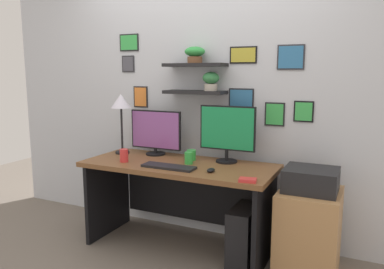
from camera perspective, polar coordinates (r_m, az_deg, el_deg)
The scene contains 15 objects.
ground_plane at distance 3.45m, azimuth -1.94°, elevation -16.54°, with size 8.00×8.00×0.00m, color #70665B.
back_wall_assembly at distance 3.50m, azimuth 1.28°, elevation 6.89°, with size 4.40×0.24×2.70m.
desk at distance 3.30m, azimuth -1.55°, elevation -7.69°, with size 1.62×0.68×0.75m.
monitor_left at distance 3.51m, azimuth -5.48°, elevation 0.35°, with size 0.51×0.18×0.41m.
monitor_right at distance 3.20m, azimuth 5.32°, elevation 0.43°, with size 0.49×0.18×0.48m.
keyboard at distance 3.04m, azimuth -3.60°, elevation -4.84°, with size 0.44×0.14×0.02m, color black.
computer_mouse at distance 2.91m, azimuth 2.85°, elevation -5.38°, with size 0.06×0.09×0.03m, color black.
desk_lamp at distance 3.57m, azimuth -10.62°, elevation 4.31°, with size 0.19×0.19×0.56m.
coffee_mug at distance 3.29m, azimuth -0.11°, elevation -3.11°, with size 0.08×0.08×0.09m, color green.
pen_cup at distance 3.16m, azimuth -0.50°, elevation -3.56°, with size 0.07×0.07×0.10m, color green.
scissors_tray at distance 2.69m, azimuth 8.37°, elevation -6.79°, with size 0.12×0.08×0.02m, color red.
water_cup at distance 3.28m, azimuth -10.18°, elevation -3.13°, with size 0.07×0.07×0.11m, color red.
drawer_cabinet at distance 3.07m, azimuth 17.07°, elevation -13.82°, with size 0.44×0.50×0.64m, color tan.
printer at distance 2.93m, azimuth 17.45°, elevation -6.51°, with size 0.38×0.34×0.17m, color black.
computer_tower_right at distance 3.11m, azimuth 7.84°, elevation -14.85°, with size 0.18×0.40×0.47m, color black.
Camera 1 is at (1.43, -2.76, 1.50)m, focal length 35.48 mm.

